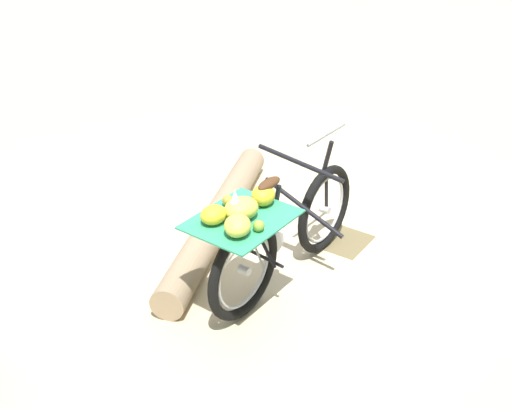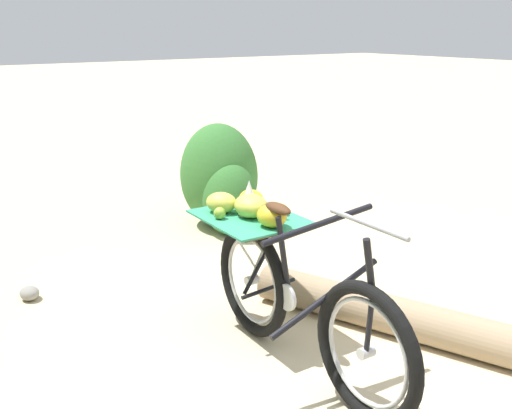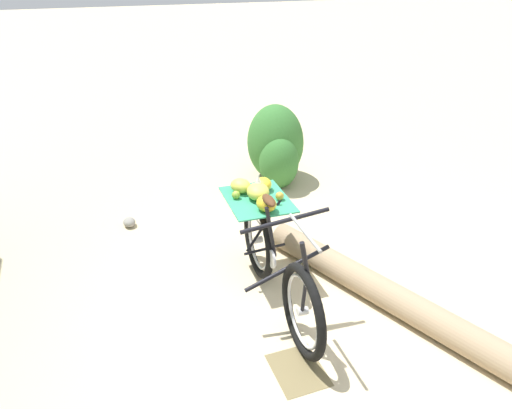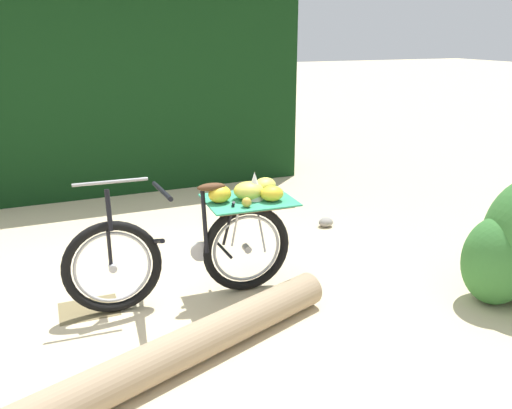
% 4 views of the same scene
% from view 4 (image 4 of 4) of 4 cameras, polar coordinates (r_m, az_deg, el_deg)
% --- Properties ---
extents(ground_plane, '(60.00, 60.00, 0.00)m').
position_cam_4_polar(ground_plane, '(4.27, -10.06, -10.35)').
color(ground_plane, beige).
extents(foliage_hedge, '(4.66, 0.97, 2.81)m').
position_cam_4_polar(foliage_hedge, '(7.23, -14.38, 12.82)').
color(foliage_hedge, black).
rests_on(foliage_hedge, ground_plane).
extents(bicycle, '(1.79, 0.71, 1.03)m').
position_cam_4_polar(bicycle, '(4.09, -6.04, -3.72)').
color(bicycle, black).
rests_on(bicycle, ground_plane).
extents(fallen_log, '(2.39, 1.12, 0.25)m').
position_cam_4_polar(fallen_log, '(3.44, -8.32, -15.43)').
color(fallen_log, '#9E8466').
rests_on(fallen_log, ground_plane).
extents(path_stone, '(0.16, 0.13, 0.10)m').
position_cam_4_polar(path_stone, '(5.76, 7.61, -1.91)').
color(path_stone, gray).
rests_on(path_stone, ground_plane).
extents(leaf_litter_patch, '(0.44, 0.36, 0.01)m').
position_cam_4_polar(leaf_litter_patch, '(4.30, -17.70, -10.75)').
color(leaf_litter_patch, olive).
rests_on(leaf_litter_patch, ground_plane).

